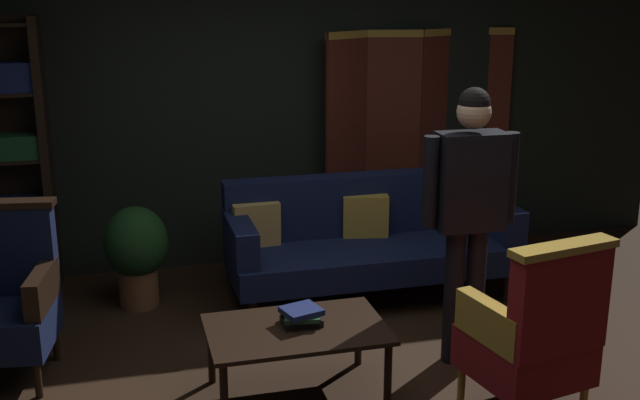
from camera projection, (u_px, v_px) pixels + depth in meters
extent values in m
plane|color=black|center=(356.00, 397.00, 4.44)|extent=(10.00, 10.00, 0.00)
cube|color=black|center=(268.00, 94.00, 6.35)|extent=(7.20, 0.10, 2.80)
cube|color=#5B2319|center=(347.00, 148.00, 6.45)|extent=(0.41, 0.26, 1.90)
cube|color=#B78E33|center=(348.00, 35.00, 6.20)|extent=(0.42, 0.26, 0.06)
cube|color=#5B2319|center=(392.00, 144.00, 6.61)|extent=(0.46, 0.12, 1.90)
cube|color=#B78E33|center=(395.00, 33.00, 6.36)|extent=(0.46, 0.13, 0.06)
cube|color=#5B2319|center=(438.00, 140.00, 6.77)|extent=(0.43, 0.22, 1.90)
cube|color=#B78E33|center=(442.00, 32.00, 6.52)|extent=(0.43, 0.23, 0.06)
cube|color=#5B2319|center=(482.00, 137.00, 6.91)|extent=(0.45, 0.14, 1.90)
cube|color=#B78E33|center=(488.00, 31.00, 6.66)|extent=(0.46, 0.15, 0.06)
cube|color=black|center=(46.00, 157.00, 5.77)|extent=(0.06, 0.32, 2.05)
cube|color=black|center=(0.00, 285.00, 5.93)|extent=(0.86, 0.30, 0.02)
cylinder|color=black|center=(254.00, 314.00, 5.29)|extent=(0.07, 0.07, 0.22)
cylinder|color=black|center=(508.00, 287.00, 5.76)|extent=(0.07, 0.07, 0.22)
cylinder|color=black|center=(239.00, 282.00, 5.85)|extent=(0.07, 0.07, 0.22)
cylinder|color=black|center=(472.00, 260.00, 6.32)|extent=(0.07, 0.07, 0.22)
cube|color=#111938|center=(373.00, 258.00, 5.75)|extent=(2.10, 0.76, 0.20)
cube|color=#111938|center=(361.00, 203.00, 5.95)|extent=(2.10, 0.18, 0.46)
cube|color=#111938|center=(240.00, 239.00, 5.45)|extent=(0.16, 0.68, 0.26)
cube|color=#111938|center=(496.00, 218.00, 5.93)|extent=(0.16, 0.68, 0.26)
cube|color=tan|center=(256.00, 226.00, 5.66)|extent=(0.35, 0.14, 0.34)
cube|color=#B79338|center=(365.00, 217.00, 5.87)|extent=(0.36, 0.18, 0.34)
cube|color=maroon|center=(467.00, 210.00, 6.07)|extent=(0.35, 0.14, 0.34)
cylinder|color=black|center=(224.00, 398.00, 4.06)|extent=(0.04, 0.04, 0.39)
cylinder|color=black|center=(388.00, 376.00, 4.28)|extent=(0.04, 0.04, 0.39)
cylinder|color=black|center=(211.00, 352.00, 4.56)|extent=(0.04, 0.04, 0.39)
cylinder|color=black|center=(358.00, 334.00, 4.78)|extent=(0.04, 0.04, 0.39)
cube|color=black|center=(296.00, 329.00, 4.37)|extent=(1.00, 0.64, 0.03)
cylinder|color=#B78E33|center=(527.00, 366.00, 4.58)|extent=(0.04, 0.04, 0.22)
cylinder|color=#B78E33|center=(462.00, 382.00, 4.39)|extent=(0.04, 0.04, 0.22)
cube|color=maroon|center=(524.00, 354.00, 4.22)|extent=(0.65, 0.65, 0.24)
cube|color=maroon|center=(560.00, 303.00, 3.92)|extent=(0.57, 0.22, 0.54)
cube|color=#B78E33|center=(564.00, 248.00, 3.84)|extent=(0.61, 0.24, 0.04)
cube|color=#B78E33|center=(562.00, 307.00, 4.26)|extent=(0.18, 0.51, 0.22)
cube|color=#B78E33|center=(490.00, 323.00, 4.06)|extent=(0.18, 0.51, 0.22)
cylinder|color=black|center=(38.00, 380.00, 4.42)|extent=(0.04, 0.04, 0.22)
cylinder|color=black|center=(56.00, 344.00, 4.86)|extent=(0.04, 0.04, 0.22)
cube|color=#111938|center=(3.00, 327.00, 4.56)|extent=(0.64, 0.64, 0.24)
cube|color=#111938|center=(7.00, 251.00, 4.67)|extent=(0.57, 0.21, 0.54)
cube|color=black|center=(2.00, 204.00, 4.59)|extent=(0.61, 0.22, 0.04)
cube|color=black|center=(42.00, 289.00, 4.52)|extent=(0.17, 0.51, 0.22)
cylinder|color=black|center=(475.00, 294.00, 4.80)|extent=(0.12, 0.12, 0.86)
cylinder|color=black|center=(453.00, 296.00, 4.77)|extent=(0.12, 0.12, 0.86)
cube|color=maroon|center=(468.00, 222.00, 4.65)|extent=(0.32, 0.17, 0.09)
cube|color=black|center=(470.00, 181.00, 4.59)|extent=(0.41, 0.22, 0.58)
cube|color=white|center=(463.00, 172.00, 4.68)|extent=(0.14, 0.02, 0.41)
cube|color=maroon|center=(465.00, 134.00, 4.62)|extent=(0.09, 0.02, 0.04)
cylinder|color=black|center=(510.00, 177.00, 4.64)|extent=(0.09, 0.09, 0.54)
cylinder|color=black|center=(430.00, 182.00, 4.53)|extent=(0.09, 0.09, 0.54)
sphere|color=tan|center=(474.00, 112.00, 4.48)|extent=(0.20, 0.20, 0.20)
sphere|color=black|center=(474.00, 103.00, 4.46)|extent=(0.18, 0.18, 0.18)
cylinder|color=brown|center=(139.00, 287.00, 5.67)|extent=(0.28, 0.28, 0.28)
ellipsoid|color=#193D19|center=(136.00, 242.00, 5.58)|extent=(0.45, 0.45, 0.52)
cube|color=black|center=(301.00, 321.00, 4.40)|extent=(0.22, 0.16, 0.04)
cube|color=#1E4C28|center=(301.00, 316.00, 4.39)|extent=(0.22, 0.21, 0.02)
cube|color=navy|center=(301.00, 311.00, 4.38)|extent=(0.25, 0.23, 0.03)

